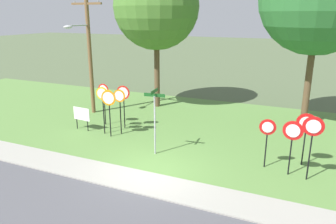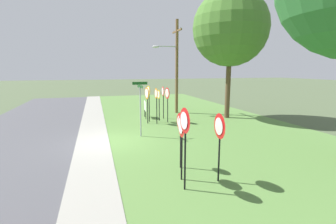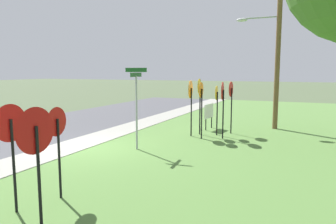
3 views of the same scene
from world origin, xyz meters
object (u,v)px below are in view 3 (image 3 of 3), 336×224
stop_sign_near_left (200,94)px  stop_sign_near_right (201,98)px  stop_sign_center_tall (223,98)px  yield_sign_near_left (57,132)px  notice_board (209,112)px  yield_sign_far_right (35,141)px  utility_pole (275,45)px  stop_sign_far_left (231,96)px  street_name_post (136,101)px  stop_sign_far_center (191,96)px  stop_sign_far_right (217,100)px  yield_sign_near_right (10,133)px

stop_sign_near_left → stop_sign_near_right: stop_sign_near_left is taller
stop_sign_center_tall → yield_sign_near_left: 7.97m
notice_board → yield_sign_near_left: bearing=1.2°
notice_board → yield_sign_far_right: bearing=5.9°
utility_pole → notice_board: (1.44, -2.82, -3.28)m
stop_sign_near_left → yield_sign_far_right: 9.68m
notice_board → stop_sign_far_left: bearing=67.0°
yield_sign_far_right → street_name_post: size_ratio=0.76×
stop_sign_far_center → yield_sign_near_left: 7.76m
stop_sign_near_left → stop_sign_center_tall: size_ratio=1.05×
yield_sign_near_left → utility_pole: (-11.16, 3.48, 2.59)m
stop_sign_far_center → stop_sign_center_tall: bearing=83.7°
stop_sign_far_right → utility_pole: bearing=137.2°
stop_sign_far_left → stop_sign_center_tall: size_ratio=0.99×
street_name_post → utility_pole: utility_pole is taller
yield_sign_near_left → street_name_post: bearing=-176.8°
stop_sign_near_right → stop_sign_center_tall: stop_sign_center_tall is taller
stop_sign_far_right → stop_sign_center_tall: 0.81m
stop_sign_far_left → notice_board: bearing=-115.9°
stop_sign_near_right → yield_sign_far_right: 8.87m
stop_sign_near_right → yield_sign_far_right: (8.87, -0.16, -0.05)m
stop_sign_center_tall → stop_sign_near_right: bearing=-77.2°
stop_sign_near_left → yield_sign_near_left: stop_sign_near_left is taller
stop_sign_center_tall → yield_sign_near_right: 8.97m
stop_sign_near_left → stop_sign_center_tall: 1.29m
yield_sign_near_right → stop_sign_center_tall: bearing=170.8°
yield_sign_near_right → utility_pole: bearing=167.1°
stop_sign_near_left → yield_sign_near_right: bearing=-12.0°
stop_sign_near_left → stop_sign_near_right: 0.88m
street_name_post → utility_pole: bearing=142.2°
yield_sign_near_left → yield_sign_near_right: 1.01m
stop_sign_near_left → stop_sign_far_right: (-0.14, 0.75, -0.24)m
yield_sign_near_right → notice_board: (-10.67, 0.97, -0.81)m
stop_sign_far_right → yield_sign_far_right: bearing=-8.7°
stop_sign_far_right → stop_sign_near_right: bearing=-28.9°
stop_sign_near_left → street_name_post: 3.78m
stop_sign_far_center → stop_sign_far_right: (-0.68, 0.98, -0.21)m
utility_pole → stop_sign_far_right: bearing=-37.5°
stop_sign_near_right → notice_board: 2.44m
yield_sign_near_right → notice_board: yield_sign_near_right is taller
stop_sign_near_left → street_name_post: street_name_post is taller
utility_pole → street_name_post: bearing=-32.3°
stop_sign_far_right → notice_board: (-1.30, -0.72, -0.74)m
street_name_post → stop_sign_near_right: bearing=145.0°
stop_sign_near_right → stop_sign_far_center: 0.63m
yield_sign_far_right → stop_sign_near_left: bearing=-175.1°
street_name_post → notice_board: size_ratio=2.37×
stop_sign_far_center → stop_sign_center_tall: (-0.01, 1.41, -0.04)m
stop_sign_far_right → utility_pole: (-2.74, 2.10, 2.54)m
stop_sign_center_tall → notice_board: bearing=-155.9°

